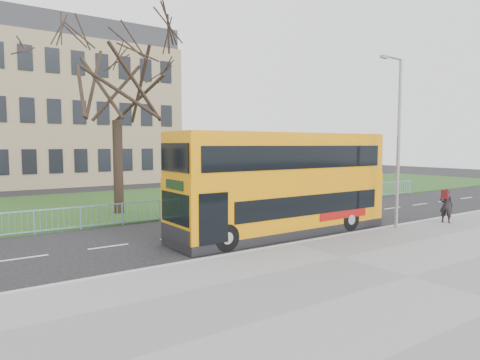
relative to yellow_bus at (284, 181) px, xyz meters
name	(u,v)px	position (x,y,z in m)	size (l,w,h in m)	color
ground	(268,239)	(-1.16, -0.39, -2.38)	(120.00, 120.00, 0.00)	black
pavement	(411,278)	(-1.16, -7.14, -2.32)	(80.00, 10.50, 0.12)	slate
kerb	(293,244)	(-1.16, -1.94, -2.31)	(80.00, 0.20, 0.14)	#98999B
grass_verge	(141,201)	(-1.16, 13.91, -2.34)	(80.00, 15.40, 0.08)	#1C3D16
guard_railing	(193,207)	(-1.16, 6.21, -1.83)	(40.00, 0.12, 1.10)	#76AAD3
bare_tree	(117,102)	(-4.16, 9.61, 4.01)	(8.84, 8.84, 12.63)	black
civic_building	(15,115)	(-6.16, 34.61, 4.62)	(30.00, 15.00, 14.00)	#8D765A
yellow_bus	(284,181)	(0.00, 0.00, 0.00)	(10.61, 2.59, 4.44)	orange
pedestrian	(446,206)	(8.12, -2.91, -1.41)	(0.62, 0.41, 1.70)	black
street_lamp	(398,136)	(4.74, -2.39, 1.98)	(1.64, 0.28, 7.74)	gray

